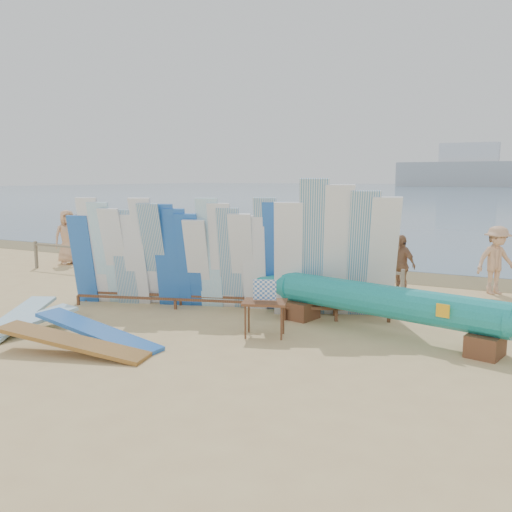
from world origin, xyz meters
The scene contains 28 objects.
ground centered at (0.00, 0.00, 0.00)m, with size 160.00×160.00×0.00m, color tan.
ocean centered at (0.00, 128.00, 0.00)m, with size 320.00×240.00×0.02m, color slate.
wet_sand_strip centered at (0.00, 7.20, 0.00)m, with size 40.00×2.60×0.01m, color brown.
distant_ship centered at (-12.00, 180.00, 5.31)m, with size 45.00×8.00×14.00m.
fence centered at (0.00, 3.00, 0.63)m, with size 12.08×0.08×0.90m.
main_surfboard_rack centered at (1.39, 0.67, 1.16)m, with size 5.05×2.08×2.57m.
side_surfboard_rack centered at (4.95, 1.40, 1.34)m, with size 2.65×1.70×2.97m.
outrigger_canoe centered at (6.17, 0.61, 0.63)m, with size 6.87×2.13×0.98m.
vendor_table centered at (4.20, -0.48, 0.36)m, with size 0.96×0.82×1.09m.
flat_board_c centered at (1.77, -2.93, 0.00)m, with size 0.56×2.70×0.07m, color #9A672A.
flat_board_a centered at (-0.47, -2.30, 0.00)m, with size 0.56×2.70×0.07m, color #93CFEB.
flat_board_d centered at (1.69, -2.26, 0.00)m, with size 0.56×2.70×0.07m, color blue.
flat_board_b centered at (-0.07, -2.75, 0.00)m, with size 0.56×2.70×0.07m, color #93CFEB.
beach_chair_left centered at (0.47, 4.15, 0.27)m, with size 0.67×0.69×0.91m.
beach_chair_right centered at (2.31, 4.08, 0.23)m, with size 0.66×0.67×0.80m.
stroller centered at (1.48, 3.72, 0.41)m, with size 0.74×0.87×1.01m.
beachgoer_5 centered at (0.46, 7.19, 0.84)m, with size 1.55×0.50×1.67m, color beige.
beachgoer_extra_1 centered at (-6.09, 4.94, 0.83)m, with size 0.98×0.42×1.67m, color #8C6042.
beachgoer_10 centered at (5.62, 4.45, 0.77)m, with size 0.91×0.39×1.54m, color #8C6042.
beachgoer_3 centered at (-0.93, 5.56, 0.78)m, with size 1.01×0.42×1.57m, color tan.
beachgoer_1 centered at (-2.89, 5.01, 0.91)m, with size 0.66×0.36×1.82m, color #8C6042.
beachgoer_6 centered at (3.50, 4.47, 0.95)m, with size 0.92×0.44×1.89m, color tan.
beachgoer_8 centered at (2.73, 4.31, 0.93)m, with size 0.90×0.43×1.86m, color beige.
beachgoer_extra_0 centered at (7.79, 5.64, 0.88)m, with size 1.14×0.47×1.76m, color tan.
beachgoer_0 centered at (-5.74, 4.15, 0.94)m, with size 0.92×0.44×1.88m, color tan.
beachgoer_9 centered at (4.20, 5.81, 0.79)m, with size 1.02×0.42×1.58m, color tan.
beachgoer_7 centered at (3.52, 5.91, 0.92)m, with size 0.67×0.37×1.84m, color #8C6042.
beachgoer_4 centered at (-1.02, 4.83, 0.85)m, with size 0.99×0.43×1.69m, color #8C6042.
Camera 1 is at (8.63, -9.38, 2.98)m, focal length 38.00 mm.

